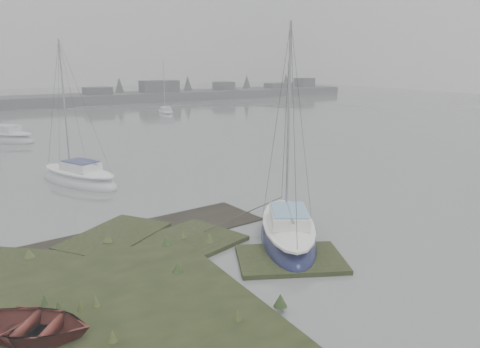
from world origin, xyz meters
name	(u,v)px	position (x,y,z in m)	size (l,w,h in m)	color
ground	(76,137)	(0.00, 30.00, 0.00)	(160.00, 160.00, 0.00)	slate
far_shoreline	(195,94)	(26.84, 61.90, 0.85)	(60.00, 8.00, 4.15)	#4C4F51
sailboat_main	(288,235)	(1.49, 0.99, 0.27)	(4.85, 6.24, 8.59)	#12173A
sailboat_white	(79,179)	(-3.27, 13.67, 0.26)	(4.16, 6.16, 8.30)	silver
sailboat_far_a	(5,138)	(-5.53, 30.74, 0.27)	(5.36, 6.20, 8.77)	#A2A6AA
sailboat_far_b	(166,114)	(12.71, 40.49, 0.23)	(2.90, 5.42, 7.29)	#B6BAC0
dinghy	(32,325)	(-7.62, -1.17, 0.52)	(2.08, 2.92, 0.60)	maroon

